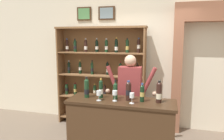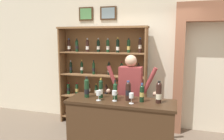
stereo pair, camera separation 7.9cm
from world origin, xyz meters
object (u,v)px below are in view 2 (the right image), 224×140
(tasting_bottle_brunello, at_px, (159,93))
(wine_glass_center, at_px, (131,96))
(tasting_bottle_grappa, at_px, (115,90))
(shopkeeper, at_px, (131,91))
(wine_glass_spare, at_px, (98,94))
(tasting_bottle_rosso, at_px, (87,88))
(tasting_bottle_vin_santo, at_px, (128,91))
(tasting_counter, at_px, (121,132))
(wine_glass_left, at_px, (114,94))
(tasting_bottle_bianco, at_px, (142,93))
(tasting_bottle_prosecco, at_px, (101,89))
(wine_shelf, at_px, (103,73))

(tasting_bottle_brunello, bearing_deg, wine_glass_center, -159.15)
(tasting_bottle_grappa, bearing_deg, wine_glass_center, -29.30)
(shopkeeper, bearing_deg, wine_glass_spare, -116.56)
(shopkeeper, distance_m, tasting_bottle_rosso, 0.83)
(tasting_bottle_vin_santo, bearing_deg, tasting_bottle_rosso, -178.66)
(tasting_counter, distance_m, wine_glass_left, 0.62)
(tasting_counter, xyz_separation_m, tasting_bottle_rosso, (-0.55, 0.01, 0.65))
(shopkeeper, bearing_deg, tasting_bottle_grappa, -103.24)
(tasting_bottle_brunello, distance_m, wine_glass_spare, 0.88)
(tasting_bottle_bianco, distance_m, wine_glass_center, 0.18)
(tasting_bottle_prosecco, xyz_separation_m, tasting_bottle_brunello, (0.88, -0.02, 0.01))
(tasting_counter, distance_m, wine_glass_spare, 0.69)
(tasting_counter, bearing_deg, wine_glass_left, -142.17)
(tasting_counter, distance_m, tasting_bottle_bianco, 0.71)
(tasting_bottle_rosso, height_order, wine_glass_spare, tasting_bottle_rosso)
(wine_shelf, distance_m, shopkeeper, 1.14)
(shopkeeper, height_order, tasting_bottle_prosecco, shopkeeper)
(tasting_bottle_grappa, distance_m, wine_glass_left, 0.11)
(tasting_bottle_rosso, distance_m, tasting_bottle_grappa, 0.46)
(tasting_bottle_brunello, bearing_deg, shopkeeper, 133.27)
(wine_glass_spare, distance_m, wine_glass_left, 0.24)
(tasting_bottle_brunello, height_order, wine_glass_left, tasting_bottle_brunello)
(tasting_bottle_grappa, xyz_separation_m, tasting_bottle_vin_santo, (0.21, -0.02, 0.02))
(tasting_bottle_prosecco, bearing_deg, tasting_counter, -7.90)
(tasting_bottle_rosso, xyz_separation_m, tasting_bottle_grappa, (0.45, 0.04, -0.02))
(wine_shelf, xyz_separation_m, wine_glass_left, (0.69, -1.45, -0.04))
(wine_glass_left, bearing_deg, tasting_bottle_grappa, 99.97)
(tasting_bottle_grappa, bearing_deg, wine_glass_left, -80.03)
(tasting_bottle_prosecco, xyz_separation_m, wine_glass_spare, (0.02, -0.15, -0.04))
(wine_glass_spare, bearing_deg, wine_shelf, 106.83)
(tasting_bottle_prosecco, height_order, wine_glass_center, tasting_bottle_prosecco)
(wine_shelf, relative_size, tasting_bottle_bianco, 7.82)
(shopkeeper, distance_m, wine_glass_spare, 0.78)
(tasting_bottle_vin_santo, xyz_separation_m, wine_glass_center, (0.08, -0.14, -0.04))
(tasting_bottle_grappa, height_order, wine_glass_spare, tasting_bottle_grappa)
(tasting_counter, distance_m, tasting_bottle_brunello, 0.86)
(shopkeeper, relative_size, tasting_bottle_brunello, 5.05)
(tasting_bottle_rosso, bearing_deg, tasting_bottle_prosecco, 9.67)
(tasting_bottle_prosecco, height_order, wine_glass_spare, tasting_bottle_prosecco)
(shopkeeper, xyz_separation_m, tasting_bottle_vin_santo, (0.08, -0.56, 0.14))
(wine_shelf, xyz_separation_m, tasting_bottle_vin_santo, (0.87, -1.36, -0.00))
(tasting_counter, distance_m, tasting_bottle_grappa, 0.64)
(shopkeeper, relative_size, tasting_bottle_rosso, 5.00)
(tasting_counter, height_order, wine_glass_center, wine_glass_center)
(wine_glass_left, bearing_deg, tasting_bottle_rosso, 171.43)
(wine_shelf, height_order, tasting_bottle_bianco, wine_shelf)
(tasting_bottle_prosecco, distance_m, tasting_bottle_bianco, 0.65)
(shopkeeper, bearing_deg, tasting_bottle_bianco, -63.48)
(tasting_bottle_rosso, bearing_deg, tasting_bottle_vin_santo, 1.34)
(tasting_bottle_vin_santo, relative_size, wine_glass_center, 1.94)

